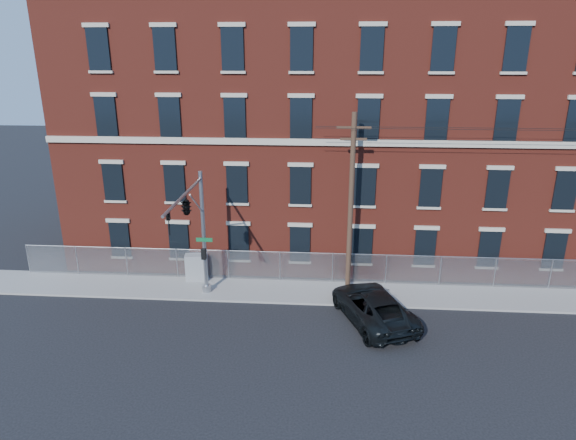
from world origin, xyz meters
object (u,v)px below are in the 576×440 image
at_px(utility_pole_near, 351,201).
at_px(traffic_signal_mast, 191,216).
at_px(pickup_truck, 373,306).
at_px(utility_cabinet, 197,267).

bearing_deg(utility_pole_near, traffic_signal_mast, -156.86).
relative_size(pickup_truck, utility_cabinet, 3.68).
bearing_deg(utility_cabinet, pickup_truck, -28.85).
bearing_deg(utility_pole_near, utility_cabinet, 177.43).
xyz_separation_m(traffic_signal_mast, utility_cabinet, (-0.92, 3.82, -4.46)).
xyz_separation_m(traffic_signal_mast, pickup_truck, (9.12, -0.08, -4.57)).
bearing_deg(pickup_truck, utility_cabinet, -41.94).
height_order(traffic_signal_mast, utility_pole_near, utility_pole_near).
bearing_deg(pickup_truck, traffic_signal_mast, -21.23).
xyz_separation_m(utility_pole_near, pickup_truck, (1.12, -3.50, -4.52)).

